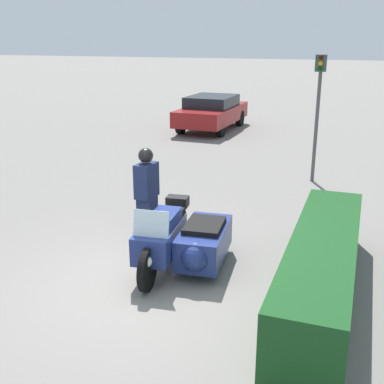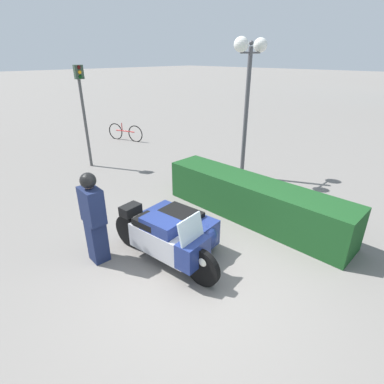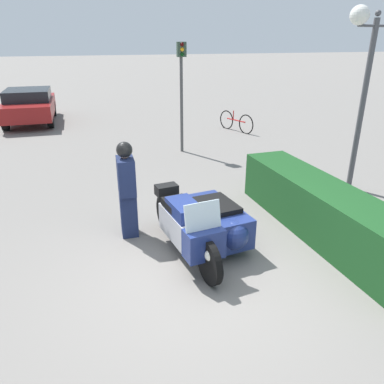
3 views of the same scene
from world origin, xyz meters
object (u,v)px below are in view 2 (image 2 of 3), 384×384
(hedge_bush_curbside, at_px, (253,200))
(officer_rider, at_px, (94,216))
(bicycle_parked, at_px, (125,132))
(police_motorcycle, at_px, (176,233))
(traffic_light_far, at_px, (83,102))
(twin_lamp_post, at_px, (249,70))

(hedge_bush_curbside, bearing_deg, officer_rider, -109.08)
(officer_rider, distance_m, bicycle_parked, 8.59)
(police_motorcycle, xyz_separation_m, traffic_light_far, (-5.71, 1.35, 1.64))
(hedge_bush_curbside, distance_m, twin_lamp_post, 3.73)
(hedge_bush_curbside, xyz_separation_m, bicycle_parked, (-7.94, 1.94, -0.11))
(twin_lamp_post, distance_m, traffic_light_far, 5.14)
(traffic_light_far, bearing_deg, police_motorcycle, -11.11)
(twin_lamp_post, height_order, traffic_light_far, twin_lamp_post)
(officer_rider, height_order, bicycle_parked, officer_rider)
(police_motorcycle, distance_m, bicycle_parked, 8.75)
(hedge_bush_curbside, height_order, traffic_light_far, traffic_light_far)
(hedge_bush_curbside, bearing_deg, twin_lamp_post, 130.78)
(hedge_bush_curbside, distance_m, bicycle_parked, 8.18)
(police_motorcycle, xyz_separation_m, officer_rider, (-0.91, -1.09, 0.43))
(police_motorcycle, distance_m, twin_lamp_post, 5.15)
(police_motorcycle, height_order, hedge_bush_curbside, police_motorcycle)
(twin_lamp_post, bearing_deg, police_motorcycle, -69.99)
(officer_rider, height_order, hedge_bush_curbside, officer_rider)
(traffic_light_far, xyz_separation_m, bicycle_parked, (-2.02, 2.74, -1.76))
(twin_lamp_post, height_order, bicycle_parked, twin_lamp_post)
(hedge_bush_curbside, relative_size, traffic_light_far, 1.40)
(traffic_light_far, bearing_deg, twin_lamp_post, 36.11)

